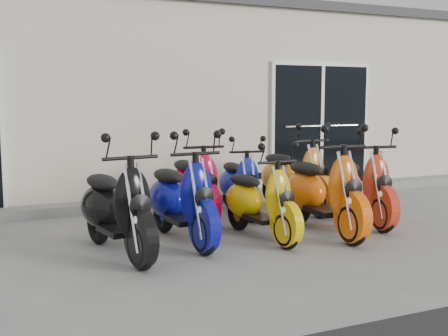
{
  "coord_description": "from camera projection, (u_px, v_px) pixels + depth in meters",
  "views": [
    {
      "loc": [
        -3.09,
        -6.25,
        1.68
      ],
      "look_at": [
        0.0,
        0.6,
        0.75
      ],
      "focal_mm": 45.0,
      "sensor_mm": 36.0,
      "label": 1
    }
  ],
  "objects": [
    {
      "name": "building",
      "position": [
        133.0,
        102.0,
        11.63
      ],
      "size": [
        14.0,
        6.0,
        3.2
      ],
      "primitive_type": "cube",
      "color": "beige",
      "rests_on": "ground"
    },
    {
      "name": "scooter_front_black",
      "position": [
        116.0,
        193.0,
        5.96
      ],
      "size": [
        0.93,
        1.92,
        1.36
      ],
      "primitive_type": null,
      "rotation": [
        0.0,
        0.0,
        0.14
      ],
      "color": "black",
      "rests_on": "ground"
    },
    {
      "name": "front_step",
      "position": [
        187.0,
        200.0,
        8.94
      ],
      "size": [
        14.0,
        0.4,
        0.15
      ],
      "primitive_type": "cube",
      "color": "gray",
      "rests_on": "ground"
    },
    {
      "name": "scooter_back_yellow",
      "position": [
        294.0,
        167.0,
        8.37
      ],
      "size": [
        0.82,
        1.87,
        1.34
      ],
      "primitive_type": null,
      "rotation": [
        0.0,
        0.0,
        0.09
      ],
      "color": "orange",
      "rests_on": "ground"
    },
    {
      "name": "door_right",
      "position": [
        321.0,
        122.0,
        9.99
      ],
      "size": [
        2.02,
        0.08,
        2.22
      ],
      "primitive_type": "cube",
      "color": "black",
      "rests_on": "front_step"
    },
    {
      "name": "roof_cap",
      "position": [
        131.0,
        20.0,
        11.42
      ],
      "size": [
        14.2,
        6.2,
        0.16
      ],
      "primitive_type": "cube",
      "color": "#3F3F42",
      "rests_on": "building"
    },
    {
      "name": "scooter_front_orange_a",
      "position": [
        260.0,
        190.0,
        6.7
      ],
      "size": [
        0.72,
        1.67,
        1.2
      ],
      "primitive_type": null,
      "rotation": [
        0.0,
        0.0,
        0.08
      ],
      "color": "#E7B005",
      "rests_on": "ground"
    },
    {
      "name": "scooter_back_red",
      "position": [
        194.0,
        174.0,
        7.74
      ],
      "size": [
        0.7,
        1.78,
        1.3
      ],
      "primitive_type": null,
      "rotation": [
        0.0,
        0.0,
        -0.03
      ],
      "color": "red",
      "rests_on": "ground"
    },
    {
      "name": "ground",
      "position": [
        243.0,
        232.0,
        7.12
      ],
      "size": [
        80.0,
        80.0,
        0.0
      ],
      "primitive_type": "plane",
      "color": "gray",
      "rests_on": "ground"
    },
    {
      "name": "scooter_front_orange_b",
      "position": [
        323.0,
        179.0,
        6.95
      ],
      "size": [
        0.76,
        1.91,
        1.39
      ],
      "primitive_type": null,
      "rotation": [
        0.0,
        0.0,
        -0.04
      ],
      "color": "#E35B09",
      "rests_on": "ground"
    },
    {
      "name": "scooter_back_blue",
      "position": [
        239.0,
        174.0,
        8.13
      ],
      "size": [
        0.81,
        1.66,
        1.18
      ],
      "primitive_type": null,
      "rotation": [
        0.0,
        0.0,
        -0.15
      ],
      "color": "#12259E",
      "rests_on": "ground"
    },
    {
      "name": "scooter_front_blue",
      "position": [
        181.0,
        186.0,
        6.51
      ],
      "size": [
        0.77,
        1.86,
        1.34
      ],
      "primitive_type": null,
      "rotation": [
        0.0,
        0.0,
        0.06
      ],
      "color": "#0A0E7E",
      "rests_on": "ground"
    },
    {
      "name": "scooter_front_red",
      "position": [
        359.0,
        175.0,
        7.56
      ],
      "size": [
        0.88,
        1.86,
        1.32
      ],
      "primitive_type": null,
      "rotation": [
        0.0,
        0.0,
        -0.13
      ],
      "color": "red",
      "rests_on": "ground"
    }
  ]
}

